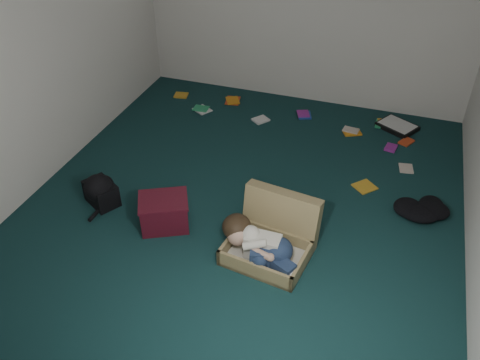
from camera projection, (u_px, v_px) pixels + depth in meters
The scene contains 10 objects.
floor at pixel (245, 200), 4.89m from camera, with size 4.50×4.50×0.00m, color #113031.
wall_front at pixel (97, 268), 2.41m from camera, with size 4.50×4.50×0.00m, color white.
wall_left at pixel (39, 45), 4.64m from camera, with size 4.50×4.50×0.00m, color white.
suitcase at pixel (273, 237), 4.26m from camera, with size 0.75×0.74×0.49m.
person at pixel (259, 244), 4.14m from camera, with size 0.71×0.42×0.30m.
maroon_bin at pixel (164, 212), 4.52m from camera, with size 0.54×0.50×0.30m.
backpack at pixel (101, 192), 4.79m from camera, with size 0.40×0.32×0.24m, color black, non-canonical shape.
clothing_pile at pixel (419, 208), 4.70m from camera, with size 0.39×0.32×0.13m, color black, non-canonical shape.
paper_tray at pixel (397, 126), 5.96m from camera, with size 0.52×0.48×0.06m.
book_scatter at pixel (311, 129), 5.95m from camera, with size 3.09×1.52×0.02m.
Camera 1 is at (1.19, -3.62, 3.07)m, focal length 38.00 mm.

